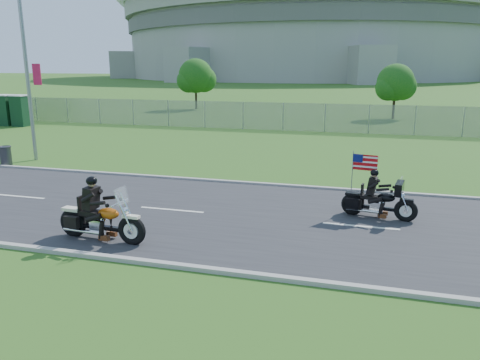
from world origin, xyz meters
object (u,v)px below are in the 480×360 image
(streetlight, at_px, (27,43))
(porta_toilet_a, at_px, (21,111))
(motorcycle_follow, at_px, (379,202))
(motorcycle_lead, at_px, (100,221))
(trash_can, at_px, (6,156))
(porta_toilet_b, at_px, (6,111))

(streetlight, xyz_separation_m, porta_toilet_a, (-10.02, 10.78, -4.49))
(porta_toilet_a, xyz_separation_m, motorcycle_follow, (26.48, -16.00, -0.61))
(motorcycle_lead, bearing_deg, streetlight, 138.87)
(motorcycle_lead, bearing_deg, trash_can, 146.27)
(porta_toilet_a, relative_size, porta_toilet_b, 1.00)
(porta_toilet_a, height_order, motorcycle_follow, porta_toilet_a)
(porta_toilet_b, relative_size, motorcycle_follow, 0.99)
(trash_can, bearing_deg, streetlight, 77.31)
(streetlight, relative_size, motorcycle_lead, 3.72)
(trash_can, bearing_deg, motorcycle_lead, -37.56)
(porta_toilet_a, bearing_deg, trash_can, -52.62)
(motorcycle_lead, xyz_separation_m, motorcycle_follow, (7.26, 3.97, -0.03))
(porta_toilet_a, xyz_separation_m, motorcycle_lead, (19.22, -19.97, -0.58))
(motorcycle_lead, xyz_separation_m, trash_can, (-9.61, 7.39, -0.11))
(porta_toilet_b, bearing_deg, streetlight, -43.35)
(streetlight, bearing_deg, porta_toilet_a, 132.91)
(motorcycle_follow, distance_m, trash_can, 17.21)
(motorcycle_follow, relative_size, trash_can, 2.55)
(streetlight, xyz_separation_m, motorcycle_lead, (9.20, -9.19, -5.07))
(motorcycle_follow, bearing_deg, porta_toilet_a, 157.97)
(porta_toilet_a, bearing_deg, motorcycle_lead, -46.09)
(porta_toilet_b, xyz_separation_m, trash_can, (11.01, -12.58, -0.70))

